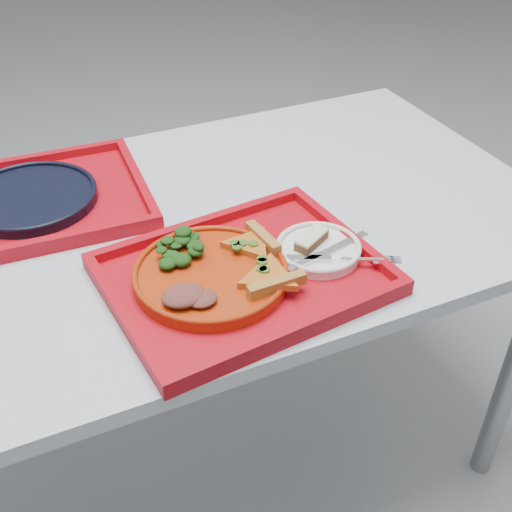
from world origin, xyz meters
The scene contains 14 objects.
ground centered at (0.00, 0.00, 0.00)m, with size 10.00×10.00×0.00m, color gray.
table centered at (0.00, 0.00, 0.68)m, with size 1.60×0.80×0.75m.
tray_main centered at (0.10, -0.21, 0.76)m, with size 0.45×0.35×0.01m, color #A80813.
tray_far centered at (-0.19, 0.18, 0.76)m, with size 0.45×0.35×0.01m, color #A80813.
dinner_plate centered at (0.05, -0.20, 0.77)m, with size 0.26×0.26×0.02m, color #A22A0A.
side_plate centered at (0.25, -0.21, 0.77)m, with size 0.15×0.15×0.01m, color white.
navy_plate centered at (-0.19, 0.18, 0.77)m, with size 0.26×0.26×0.02m, color black.
pizza_slice_a centered at (0.13, -0.26, 0.79)m, with size 0.11×0.10×0.02m, color #C58B20, non-canonical shape.
pizza_slice_b centered at (0.14, -0.16, 0.79)m, with size 0.11×0.09×0.02m, color #C58B20, non-canonical shape.
salad_heap centered at (0.02, -0.13, 0.80)m, with size 0.08×0.07×0.04m, color black.
meat_portion centered at (-0.02, -0.25, 0.79)m, with size 0.07×0.06×0.02m, color brown.
dessert_bar centered at (0.24, -0.19, 0.79)m, with size 0.08×0.06×0.02m.
knife centered at (0.26, -0.23, 0.78)m, with size 0.18×0.02×0.01m, color silver.
fork centered at (0.26, -0.26, 0.78)m, with size 0.18×0.02×0.01m, color silver.
Camera 1 is at (-0.23, -0.99, 1.45)m, focal length 45.00 mm.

